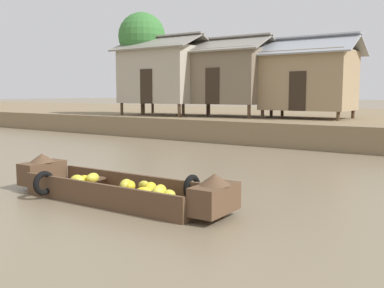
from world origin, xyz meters
TOP-DOWN VIEW (x-y plane):
  - ground_plane at (0.00, 10.00)m, footprint 300.00×300.00m
  - riverbank_strip at (0.00, 25.81)m, footprint 160.00×20.00m
  - banana_boat at (0.68, 5.66)m, footprint 5.24×1.94m
  - stilt_house_left at (-8.35, 18.67)m, footprint 5.08×3.57m
  - stilt_house_mid_left at (-4.82, 19.48)m, footprint 4.99×3.41m
  - stilt_house_mid_right at (-0.67, 20.10)m, footprint 4.76×3.27m
  - palm_tree_mid at (-10.01, 18.73)m, footprint 2.67×2.67m

SIDE VIEW (x-z plane):
  - ground_plane at x=0.00m, z-range 0.00..0.00m
  - banana_boat at x=0.68m, z-range -0.13..0.68m
  - riverbank_strip at x=0.00m, z-range 0.00..0.99m
  - stilt_house_mid_right at x=-0.67m, z-range 0.89..4.83m
  - stilt_house_mid_left at x=-4.82m, z-range 1.04..5.17m
  - stilt_house_left at x=-8.35m, z-range 1.05..5.41m
  - palm_tree_mid at x=-10.01m, z-range 2.51..8.27m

